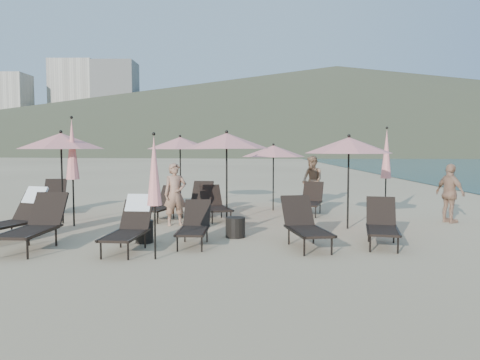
{
  "coord_description": "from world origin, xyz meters",
  "views": [
    {
      "loc": [
        0.1,
        -9.55,
        2.01
      ],
      "look_at": [
        -0.04,
        3.5,
        1.1
      ],
      "focal_mm": 35.0,
      "sensor_mm": 36.0,
      "label": 1
    }
  ],
  "objects_px": {
    "umbrella_closed_0": "(154,171)",
    "umbrella_closed_2": "(72,150)",
    "lounger_2": "(130,225)",
    "umbrella_open_2": "(349,145)",
    "lounger_0": "(15,215)",
    "lounger_1": "(35,224)",
    "umbrella_open_3": "(180,143)",
    "lounger_4": "(305,224)",
    "lounger_8": "(198,200)",
    "lounger_9": "(215,204)",
    "side_table_1": "(235,227)",
    "lounger_10": "(311,200)",
    "beachgoer_b": "(312,180)",
    "umbrella_open_1": "(227,141)",
    "beachgoer_a": "(175,194)",
    "lounger_5": "(382,224)",
    "lounger_3": "(194,225)",
    "side_table_0": "(144,231)",
    "umbrella_open_4": "(273,151)",
    "umbrella_closed_1": "(386,154)",
    "umbrella_open_0": "(61,141)",
    "lounger_7": "(162,204)",
    "lounger_6": "(51,198)"
  },
  "relations": [
    {
      "from": "umbrella_closed_0",
      "to": "umbrella_closed_2",
      "type": "relative_size",
      "value": 0.81
    },
    {
      "from": "lounger_2",
      "to": "umbrella_open_2",
      "type": "relative_size",
      "value": 0.73
    },
    {
      "from": "lounger_0",
      "to": "lounger_1",
      "type": "relative_size",
      "value": 1.01
    },
    {
      "from": "umbrella_open_2",
      "to": "umbrella_open_3",
      "type": "height_order",
      "value": "umbrella_open_3"
    },
    {
      "from": "lounger_4",
      "to": "umbrella_open_2",
      "type": "relative_size",
      "value": 0.77
    },
    {
      "from": "lounger_8",
      "to": "lounger_9",
      "type": "bearing_deg",
      "value": -50.25
    },
    {
      "from": "lounger_8",
      "to": "umbrella_closed_0",
      "type": "bearing_deg",
      "value": -83.32
    },
    {
      "from": "side_table_1",
      "to": "umbrella_open_3",
      "type": "bearing_deg",
      "value": 109.72
    },
    {
      "from": "lounger_10",
      "to": "beachgoer_b",
      "type": "relative_size",
      "value": 1.02
    },
    {
      "from": "umbrella_open_1",
      "to": "beachgoer_a",
      "type": "height_order",
      "value": "umbrella_open_1"
    },
    {
      "from": "lounger_5",
      "to": "side_table_1",
      "type": "height_order",
      "value": "lounger_5"
    },
    {
      "from": "lounger_3",
      "to": "side_table_1",
      "type": "distance_m",
      "value": 1.14
    },
    {
      "from": "lounger_9",
      "to": "umbrella_open_1",
      "type": "distance_m",
      "value": 1.83
    },
    {
      "from": "lounger_2",
      "to": "side_table_0",
      "type": "relative_size",
      "value": 3.61
    },
    {
      "from": "umbrella_open_2",
      "to": "umbrella_closed_2",
      "type": "distance_m",
      "value": 6.93
    },
    {
      "from": "umbrella_open_3",
      "to": "lounger_0",
      "type": "bearing_deg",
      "value": -115.67
    },
    {
      "from": "lounger_3",
      "to": "umbrella_closed_2",
      "type": "xyz_separation_m",
      "value": [
        -3.33,
        2.21,
        1.55
      ]
    },
    {
      "from": "umbrella_open_4",
      "to": "side_table_0",
      "type": "xyz_separation_m",
      "value": [
        -3.03,
        -5.07,
        -1.66
      ]
    },
    {
      "from": "umbrella_open_3",
      "to": "lounger_8",
      "type": "bearing_deg",
      "value": -68.58
    },
    {
      "from": "umbrella_open_2",
      "to": "umbrella_closed_1",
      "type": "bearing_deg",
      "value": 52.95
    },
    {
      "from": "lounger_5",
      "to": "umbrella_open_2",
      "type": "bearing_deg",
      "value": 111.73
    },
    {
      "from": "umbrella_closed_1",
      "to": "umbrella_open_4",
      "type": "bearing_deg",
      "value": 157.72
    },
    {
      "from": "lounger_0",
      "to": "lounger_9",
      "type": "distance_m",
      "value": 5.07
    },
    {
      "from": "lounger_0",
      "to": "umbrella_open_2",
      "type": "height_order",
      "value": "umbrella_open_2"
    },
    {
      "from": "lounger_2",
      "to": "umbrella_open_0",
      "type": "xyz_separation_m",
      "value": [
        -2.56,
        3.15,
        1.68
      ]
    },
    {
      "from": "umbrella_open_2",
      "to": "side_table_1",
      "type": "xyz_separation_m",
      "value": [
        -2.76,
        -1.14,
        -1.84
      ]
    },
    {
      "from": "umbrella_open_1",
      "to": "umbrella_open_0",
      "type": "bearing_deg",
      "value": -175.91
    },
    {
      "from": "lounger_8",
      "to": "umbrella_closed_0",
      "type": "height_order",
      "value": "umbrella_closed_0"
    },
    {
      "from": "side_table_0",
      "to": "side_table_1",
      "type": "bearing_deg",
      "value": 17.39
    },
    {
      "from": "umbrella_closed_1",
      "to": "lounger_2",
      "type": "bearing_deg",
      "value": -145.0
    },
    {
      "from": "side_table_0",
      "to": "beachgoer_b",
      "type": "relative_size",
      "value": 0.28
    },
    {
      "from": "lounger_8",
      "to": "umbrella_closed_1",
      "type": "bearing_deg",
      "value": 5.42
    },
    {
      "from": "lounger_8",
      "to": "side_table_0",
      "type": "bearing_deg",
      "value": -91.19
    },
    {
      "from": "lounger_2",
      "to": "umbrella_closed_0",
      "type": "relative_size",
      "value": 0.75
    },
    {
      "from": "lounger_3",
      "to": "umbrella_open_0",
      "type": "bearing_deg",
      "value": 146.59
    },
    {
      "from": "lounger_8",
      "to": "side_table_0",
      "type": "relative_size",
      "value": 3.7
    },
    {
      "from": "side_table_0",
      "to": "lounger_5",
      "type": "bearing_deg",
      "value": -2.05
    },
    {
      "from": "lounger_7",
      "to": "umbrella_open_0",
      "type": "relative_size",
      "value": 0.68
    },
    {
      "from": "lounger_3",
      "to": "umbrella_closed_2",
      "type": "distance_m",
      "value": 4.28
    },
    {
      "from": "lounger_4",
      "to": "umbrella_open_4",
      "type": "height_order",
      "value": "umbrella_open_4"
    },
    {
      "from": "umbrella_open_2",
      "to": "lounger_6",
      "type": "bearing_deg",
      "value": 162.63
    },
    {
      "from": "lounger_0",
      "to": "umbrella_open_1",
      "type": "xyz_separation_m",
      "value": [
        4.54,
        2.47,
        1.65
      ]
    },
    {
      "from": "lounger_5",
      "to": "beachgoer_a",
      "type": "relative_size",
      "value": 1.07
    },
    {
      "from": "lounger_6",
      "to": "lounger_7",
      "type": "bearing_deg",
      "value": -28.03
    },
    {
      "from": "lounger_10",
      "to": "umbrella_open_4",
      "type": "bearing_deg",
      "value": 159.45
    },
    {
      "from": "lounger_4",
      "to": "side_table_1",
      "type": "xyz_separation_m",
      "value": [
        -1.43,
        0.97,
        -0.23
      ]
    },
    {
      "from": "lounger_4",
      "to": "lounger_9",
      "type": "bearing_deg",
      "value": 109.78
    },
    {
      "from": "side_table_1",
      "to": "lounger_7",
      "type": "bearing_deg",
      "value": 129.14
    },
    {
      "from": "umbrella_open_0",
      "to": "lounger_2",
      "type": "bearing_deg",
      "value": -50.83
    },
    {
      "from": "umbrella_open_2",
      "to": "beachgoer_b",
      "type": "xyz_separation_m",
      "value": [
        -0.18,
        4.87,
        -1.2
      ]
    }
  ]
}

